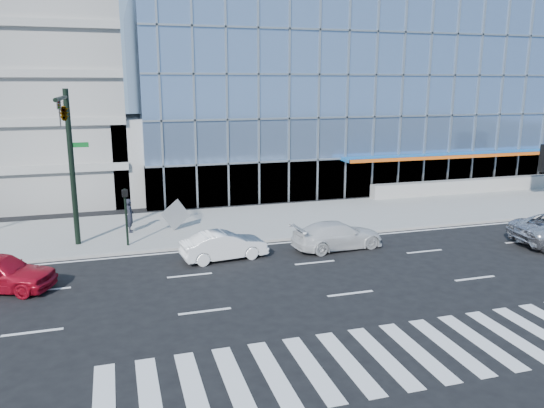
{
  "coord_description": "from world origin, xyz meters",
  "views": [
    {
      "loc": [
        -8.92,
        -22.52,
        8.41
      ],
      "look_at": [
        -1.24,
        3.0,
        2.31
      ],
      "focal_mm": 35.0,
      "sensor_mm": 36.0,
      "label": 1
    }
  ],
  "objects_px": {
    "white_sedan": "(224,245)",
    "traffic_signal": "(67,131)",
    "white_suv": "(338,235)",
    "pedestrian": "(130,215)",
    "ped_signal_post": "(126,208)",
    "tilted_panel": "(176,215)"
  },
  "relations": [
    {
      "from": "white_sedan",
      "to": "traffic_signal",
      "type": "bearing_deg",
      "value": 61.14
    },
    {
      "from": "white_suv",
      "to": "pedestrian",
      "type": "xyz_separation_m",
      "value": [
        -10.22,
        5.77,
        0.41
      ]
    },
    {
      "from": "white_sedan",
      "to": "ped_signal_post",
      "type": "bearing_deg",
      "value": 47.65
    },
    {
      "from": "white_sedan",
      "to": "pedestrian",
      "type": "distance_m",
      "value": 7.16
    },
    {
      "from": "pedestrian",
      "to": "white_sedan",
      "type": "bearing_deg",
      "value": -144.26
    },
    {
      "from": "traffic_signal",
      "to": "ped_signal_post",
      "type": "bearing_deg",
      "value": 8.52
    },
    {
      "from": "white_suv",
      "to": "pedestrian",
      "type": "bearing_deg",
      "value": 55.16
    },
    {
      "from": "traffic_signal",
      "to": "tilted_panel",
      "type": "relative_size",
      "value": 6.15
    },
    {
      "from": "pedestrian",
      "to": "tilted_panel",
      "type": "bearing_deg",
      "value": -98.57
    },
    {
      "from": "traffic_signal",
      "to": "pedestrian",
      "type": "distance_m",
      "value": 6.48
    },
    {
      "from": "white_sedan",
      "to": "tilted_panel",
      "type": "relative_size",
      "value": 3.22
    },
    {
      "from": "white_suv",
      "to": "pedestrian",
      "type": "relative_size",
      "value": 2.53
    },
    {
      "from": "ped_signal_post",
      "to": "white_suv",
      "type": "relative_size",
      "value": 0.62
    },
    {
      "from": "pedestrian",
      "to": "tilted_panel",
      "type": "relative_size",
      "value": 1.48
    },
    {
      "from": "white_sedan",
      "to": "pedestrian",
      "type": "xyz_separation_m",
      "value": [
        -4.22,
        5.77,
        0.42
      ]
    },
    {
      "from": "tilted_panel",
      "to": "pedestrian",
      "type": "bearing_deg",
      "value": 154.22
    },
    {
      "from": "traffic_signal",
      "to": "tilted_panel",
      "type": "height_order",
      "value": "traffic_signal"
    },
    {
      "from": "traffic_signal",
      "to": "white_suv",
      "type": "distance_m",
      "value": 14.33
    },
    {
      "from": "white_suv",
      "to": "traffic_signal",
      "type": "bearing_deg",
      "value": 72.54
    },
    {
      "from": "white_suv",
      "to": "tilted_panel",
      "type": "bearing_deg",
      "value": 49.5
    },
    {
      "from": "white_suv",
      "to": "ped_signal_post",
      "type": "bearing_deg",
      "value": 67.88
    },
    {
      "from": "ped_signal_post",
      "to": "white_sedan",
      "type": "xyz_separation_m",
      "value": [
        4.45,
        -3.14,
        -1.45
      ]
    }
  ]
}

